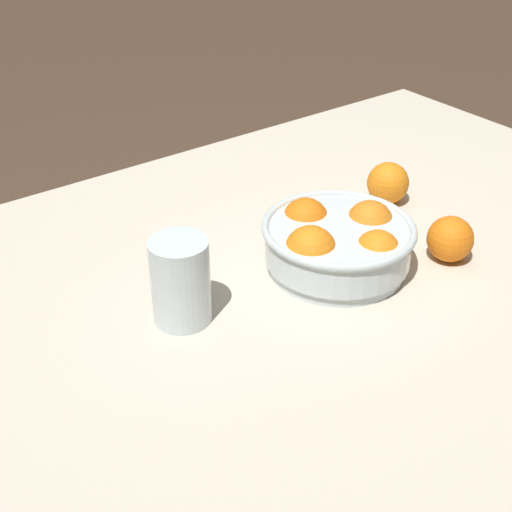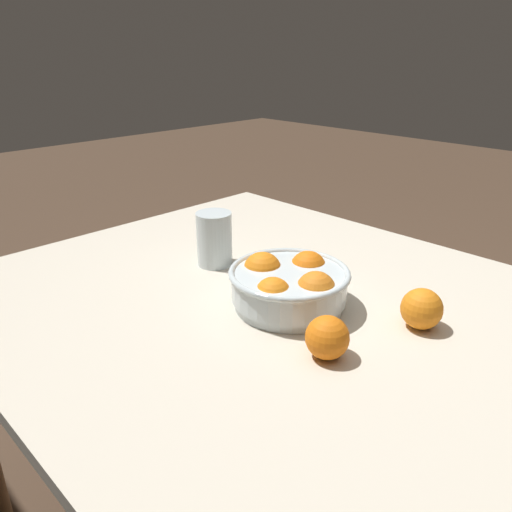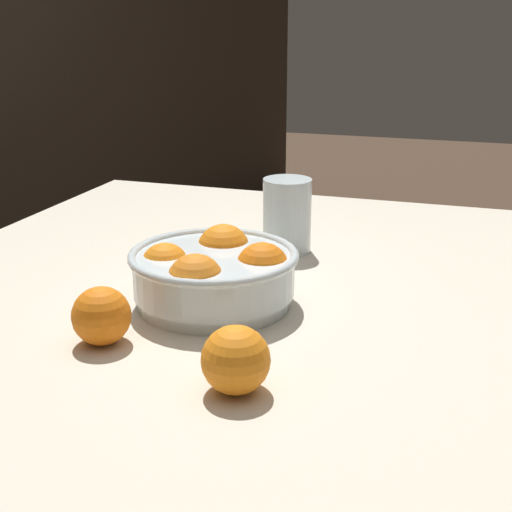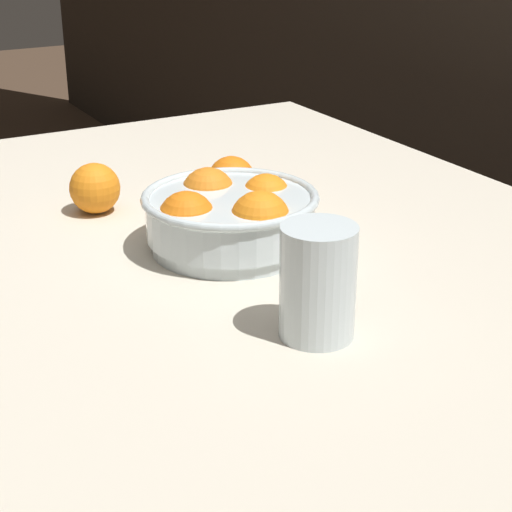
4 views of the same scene
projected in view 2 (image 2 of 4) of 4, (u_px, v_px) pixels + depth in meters
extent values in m
cube|color=beige|center=(295.00, 316.00, 1.00)|extent=(1.39, 1.06, 0.03)
cylinder|color=#936B47|center=(247.00, 297.00, 1.86)|extent=(0.05, 0.05, 0.70)
cylinder|color=silver|center=(289.00, 302.00, 1.00)|extent=(0.22, 0.22, 0.02)
cylinder|color=silver|center=(290.00, 285.00, 0.99)|extent=(0.23, 0.23, 0.06)
torus|color=silver|center=(290.00, 272.00, 0.98)|extent=(0.24, 0.24, 0.01)
sphere|color=orange|center=(262.00, 271.00, 1.02)|extent=(0.08, 0.08, 0.08)
sphere|color=orange|center=(272.00, 295.00, 0.93)|extent=(0.07, 0.07, 0.07)
sphere|color=orange|center=(317.00, 291.00, 0.94)|extent=(0.08, 0.08, 0.08)
sphere|color=orange|center=(308.00, 269.00, 1.03)|extent=(0.08, 0.08, 0.08)
cylinder|color=#F4A314|center=(215.00, 247.00, 1.18)|extent=(0.07, 0.07, 0.09)
cylinder|color=silver|center=(214.00, 239.00, 1.17)|extent=(0.08, 0.08, 0.13)
sphere|color=orange|center=(327.00, 337.00, 0.83)|extent=(0.07, 0.07, 0.07)
sphere|color=orange|center=(422.00, 309.00, 0.91)|extent=(0.08, 0.08, 0.08)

